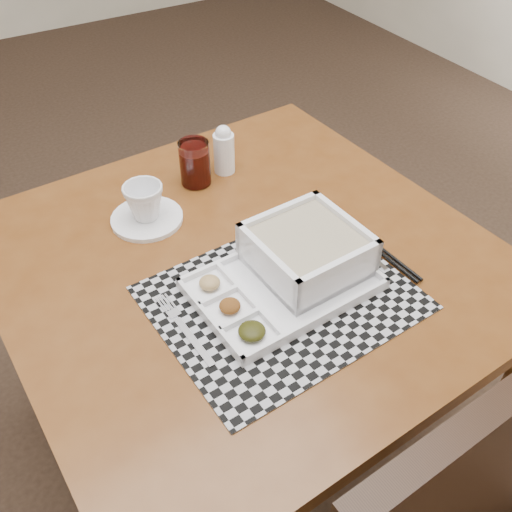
# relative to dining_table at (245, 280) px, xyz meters

# --- Properties ---
(floor) EXTENTS (5.00, 5.00, 0.00)m
(floor) POSITION_rel_dining_table_xyz_m (-0.18, 0.78, -0.61)
(floor) COLOR black
(floor) RESTS_ON ground
(dining_table) EXTENTS (0.96, 0.96, 0.68)m
(dining_table) POSITION_rel_dining_table_xyz_m (0.00, 0.00, 0.00)
(dining_table) COLOR #5B2E10
(dining_table) RESTS_ON ground
(placemat) EXTENTS (0.46, 0.39, 0.00)m
(placemat) POSITION_rel_dining_table_xyz_m (-0.00, -0.14, 0.07)
(placemat) COLOR #AEAEB6
(placemat) RESTS_ON dining_table
(serving_tray) EXTENTS (0.33, 0.24, 0.09)m
(serving_tray) POSITION_rel_dining_table_xyz_m (0.06, -0.10, 0.11)
(serving_tray) COLOR white
(serving_tray) RESTS_ON placemat
(fork) EXTENTS (0.03, 0.19, 0.00)m
(fork) POSITION_rel_dining_table_xyz_m (-0.18, -0.11, 0.07)
(fork) COLOR silver
(fork) RESTS_ON placemat
(spoon) EXTENTS (0.04, 0.18, 0.01)m
(spoon) POSITION_rel_dining_table_xyz_m (0.20, -0.04, 0.08)
(spoon) COLOR silver
(spoon) RESTS_ON placemat
(chopsticks) EXTENTS (0.03, 0.24, 0.01)m
(chopsticks) POSITION_rel_dining_table_xyz_m (0.23, -0.12, 0.08)
(chopsticks) COLOR black
(chopsticks) RESTS_ON placemat
(saucer) EXTENTS (0.15, 0.15, 0.01)m
(saucer) POSITION_rel_dining_table_xyz_m (-0.12, 0.20, 0.07)
(saucer) COLOR white
(saucer) RESTS_ON dining_table
(cup) EXTENTS (0.09, 0.09, 0.08)m
(cup) POSITION_rel_dining_table_xyz_m (-0.12, 0.20, 0.12)
(cup) COLOR white
(cup) RESTS_ON saucer
(juice_glass) EXTENTS (0.07, 0.07, 0.10)m
(juice_glass) POSITION_rel_dining_table_xyz_m (0.03, 0.27, 0.12)
(juice_glass) COLOR white
(juice_glass) RESTS_ON dining_table
(creamer_bottle) EXTENTS (0.05, 0.05, 0.12)m
(creamer_bottle) POSITION_rel_dining_table_xyz_m (0.11, 0.28, 0.13)
(creamer_bottle) COLOR white
(creamer_bottle) RESTS_ON dining_table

